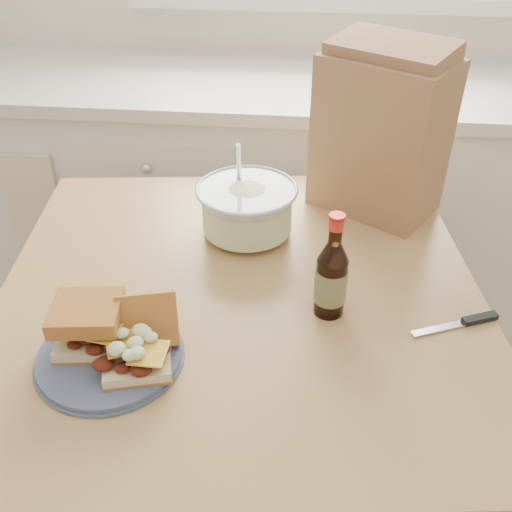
# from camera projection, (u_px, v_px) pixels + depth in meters

# --- Properties ---
(cabinet_run) EXTENTS (2.50, 0.64, 0.94)m
(cabinet_run) POSITION_uv_depth(u_px,v_px,m) (307.00, 203.00, 2.14)
(cabinet_run) COLOR silver
(cabinet_run) RESTS_ON ground
(dining_table) EXTENTS (1.10, 1.10, 0.82)m
(dining_table) POSITION_uv_depth(u_px,v_px,m) (241.00, 331.00, 1.24)
(dining_table) COLOR tan
(dining_table) RESTS_ON ground
(plate) EXTENTS (0.25, 0.25, 0.02)m
(plate) POSITION_uv_depth(u_px,v_px,m) (110.00, 356.00, 1.00)
(plate) COLOR #455370
(plate) RESTS_ON dining_table
(sandwich_left) EXTENTS (0.13, 0.12, 0.09)m
(sandwich_left) POSITION_uv_depth(u_px,v_px,m) (89.00, 324.00, 0.99)
(sandwich_left) COLOR beige
(sandwich_left) RESTS_ON plate
(sandwich_right) EXTENTS (0.13, 0.18, 0.10)m
(sandwich_right) POSITION_uv_depth(u_px,v_px,m) (140.00, 342.00, 0.97)
(sandwich_right) COLOR beige
(sandwich_right) RESTS_ON plate
(coleslaw_bowl) EXTENTS (0.23, 0.23, 0.23)m
(coleslaw_bowl) POSITION_uv_depth(u_px,v_px,m) (247.00, 211.00, 1.31)
(coleslaw_bowl) COLOR silver
(coleslaw_bowl) RESTS_ON dining_table
(beer_bottle) EXTENTS (0.06, 0.06, 0.22)m
(beer_bottle) POSITION_uv_depth(u_px,v_px,m) (331.00, 277.00, 1.07)
(beer_bottle) COLOR black
(beer_bottle) RESTS_ON dining_table
(knife) EXTENTS (0.17, 0.08, 0.01)m
(knife) POSITION_uv_depth(u_px,v_px,m) (469.00, 321.00, 1.08)
(knife) COLOR silver
(knife) RESTS_ON dining_table
(paper_bag) EXTENTS (0.34, 0.31, 0.37)m
(paper_bag) POSITION_uv_depth(u_px,v_px,m) (381.00, 137.00, 1.34)
(paper_bag) COLOR #9D6F4C
(paper_bag) RESTS_ON dining_table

